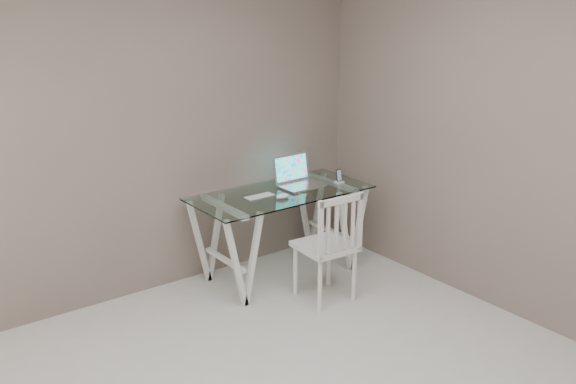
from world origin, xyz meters
The scene contains 7 objects.
room centered at (-0.06, 0.02, 1.72)m, with size 4.50×4.52×2.71m.
desk centered at (1.01, 1.82, 0.38)m, with size 1.50×0.70×0.75m.
chair centered at (1.03, 1.20, 0.49)m, with size 0.43×0.43×0.89m.
laptop centered at (1.24, 1.90, 0.81)m, with size 0.36×0.29×0.25m.
keyboard centered at (0.80, 1.82, 0.75)m, with size 0.26×0.11×0.01m, color silver.
mouse centered at (0.93, 1.68, 0.76)m, with size 0.11×0.07×0.04m, color white.
phone_dock centered at (1.57, 1.73, 0.78)m, with size 0.06×0.06×0.12m.
Camera 1 is at (-1.97, -2.25, 2.34)m, focal length 40.00 mm.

